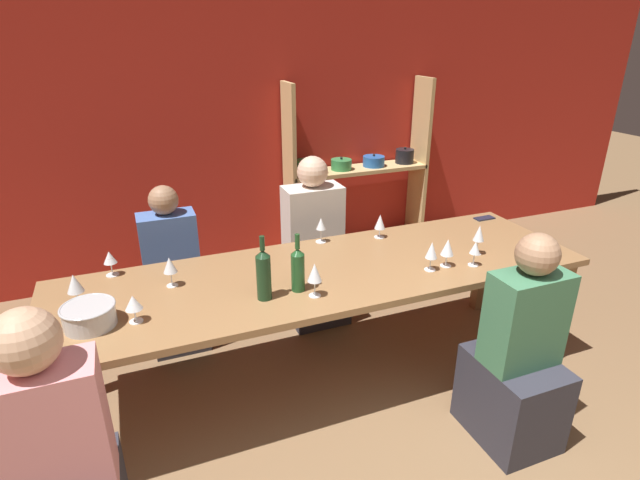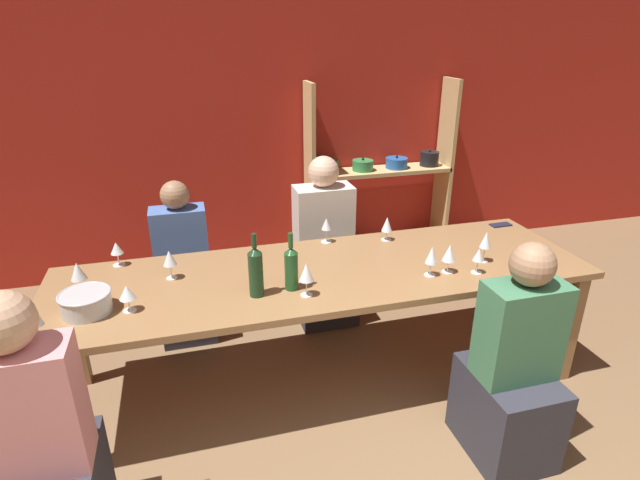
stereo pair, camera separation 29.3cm
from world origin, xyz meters
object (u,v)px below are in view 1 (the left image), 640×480
at_px(wine_glass_red_b, 315,273).
at_px(wine_glass_white_b, 475,249).
at_px(person_near_a, 516,367).
at_px(wine_glass_white_a, 380,223).
at_px(shelf_unit, 356,192).
at_px(wine_bottle_dark, 264,274).
at_px(wine_bottle_green, 298,269).
at_px(wine_glass_white_c, 133,303).
at_px(cell_phone, 484,218).
at_px(wine_glass_red_a, 110,258).
at_px(wine_glass_white_e, 170,266).
at_px(wine_glass_red_c, 75,284).
at_px(wine_glass_empty_c, 479,234).
at_px(wine_glass_white_d, 321,225).
at_px(person_far_a, 313,260).
at_px(mixing_bowl, 89,315).
at_px(wine_glass_empty_a, 448,248).
at_px(wine_glass_empty_b, 41,333).
at_px(wine_glass_empty_d, 432,251).
at_px(dining_table, 326,281).
at_px(person_far_b, 174,287).

bearing_deg(wine_glass_red_b, wine_glass_white_b, -0.33).
bearing_deg(person_near_a, wine_glass_white_a, 101.59).
relative_size(shelf_unit, wine_glass_white_b, 10.95).
bearing_deg(wine_bottle_dark, wine_bottle_green, 6.03).
height_order(wine_glass_white_c, cell_phone, wine_glass_white_c).
bearing_deg(wine_glass_red_a, wine_glass_white_e, -40.64).
xyz_separation_m(wine_glass_red_a, wine_glass_red_c, (-0.17, -0.28, 0.01)).
distance_m(wine_bottle_dark, wine_glass_empty_c, 1.38).
xyz_separation_m(wine_glass_red_b, wine_glass_white_e, (-0.68, 0.39, -0.01)).
relative_size(wine_glass_white_d, wine_glass_white_e, 0.99).
distance_m(wine_glass_white_c, person_far_a, 1.65).
relative_size(wine_glass_red_c, wine_glass_white_e, 0.97).
relative_size(mixing_bowl, wine_glass_red_b, 1.33).
bearing_deg(wine_glass_empty_a, wine_glass_white_d, 132.11).
height_order(wine_glass_empty_c, wine_glass_white_c, wine_glass_empty_c).
bearing_deg(wine_bottle_dark, mixing_bowl, 176.38).
xyz_separation_m(wine_bottle_green, wine_glass_red_c, (-1.09, 0.28, -0.02)).
height_order(wine_bottle_dark, wine_glass_white_b, wine_bottle_dark).
bearing_deg(mixing_bowl, wine_glass_white_c, -12.00).
xyz_separation_m(shelf_unit, wine_glass_red_c, (-2.34, -1.60, 0.25)).
bearing_deg(wine_glass_red_a, wine_glass_empty_a, -18.21).
relative_size(wine_glass_red_b, wine_glass_red_c, 1.14).
height_order(wine_glass_white_c, wine_glass_white_e, wine_glass_white_e).
height_order(wine_glass_red_a, wine_glass_red_c, wine_glass_red_c).
bearing_deg(person_far_a, shelf_unit, -130.73).
height_order(wine_bottle_green, wine_glass_white_e, wine_bottle_green).
xyz_separation_m(wine_glass_white_c, wine_glass_white_e, (0.20, 0.31, 0.02)).
relative_size(wine_glass_white_a, wine_glass_empty_c, 0.85).
relative_size(wine_glass_empty_b, wine_glass_empty_d, 1.09).
relative_size(wine_glass_empty_b, wine_glass_empty_c, 1.01).
relative_size(wine_glass_empty_b, cell_phone, 1.27).
bearing_deg(cell_phone, wine_bottle_green, -162.48).
xyz_separation_m(wine_bottle_green, wine_glass_red_b, (0.06, -0.09, 0.00)).
bearing_deg(wine_glass_white_e, wine_bottle_dark, -36.42).
distance_m(wine_glass_empty_a, wine_glass_empty_c, 0.29).
xyz_separation_m(shelf_unit, mixing_bowl, (-2.28, -1.85, 0.20)).
distance_m(dining_table, cell_phone, 1.46).
bearing_deg(wine_glass_white_e, wine_glass_white_c, -123.35).
distance_m(dining_table, wine_bottle_dark, 0.51).
xyz_separation_m(dining_table, person_far_a, (0.22, 0.78, -0.24)).
distance_m(shelf_unit, person_near_a, 2.54).
xyz_separation_m(wine_bottle_dark, wine_glass_white_c, (-0.63, 0.01, -0.04)).
bearing_deg(person_far_a, dining_table, 74.60).
distance_m(dining_table, wine_glass_empty_a, 0.73).
height_order(wine_bottle_dark, wine_glass_red_a, wine_bottle_dark).
relative_size(wine_glass_white_a, cell_phone, 1.07).
height_order(wine_glass_white_c, person_far_b, person_far_b).
distance_m(wine_glass_red_b, wine_glass_empty_a, 0.85).
xyz_separation_m(wine_glass_red_a, wine_glass_white_d, (1.28, 0.01, 0.02)).
xyz_separation_m(wine_glass_red_c, wine_glass_empty_b, (-0.10, -0.47, 0.02)).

